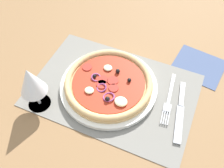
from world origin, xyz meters
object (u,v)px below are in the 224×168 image
at_px(napkin, 198,66).
at_px(wine_glass, 31,81).
at_px(fork, 169,101).
at_px(knife, 180,112).
at_px(pizza, 108,84).
at_px(plate, 108,87).

bearing_deg(napkin, wine_glass, 39.69).
relative_size(fork, knife, 0.90).
xyz_separation_m(pizza, napkin, (-0.23, -0.20, -0.03)).
xyz_separation_m(knife, wine_glass, (0.38, 0.13, 0.10)).
xyz_separation_m(plate, fork, (-0.18, -0.03, -0.00)).
distance_m(pizza, napkin, 0.30).
height_order(fork, knife, knife).
relative_size(wine_glass, napkin, 0.98).
bearing_deg(pizza, knife, -178.18).
bearing_deg(fork, plate, -87.23).
distance_m(pizza, fork, 0.18).
bearing_deg(napkin, knife, 86.47).
bearing_deg(wine_glass, pizza, -142.53).
height_order(pizza, knife, pizza).
relative_size(pizza, knife, 1.29).
height_order(plate, napkin, plate).
bearing_deg(plate, napkin, -138.90).
relative_size(plate, pizza, 1.10).
xyz_separation_m(plate, pizza, (-0.00, 0.00, 0.02)).
bearing_deg(knife, pizza, -97.74).
distance_m(plate, knife, 0.22).
height_order(plate, pizza, pizza).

